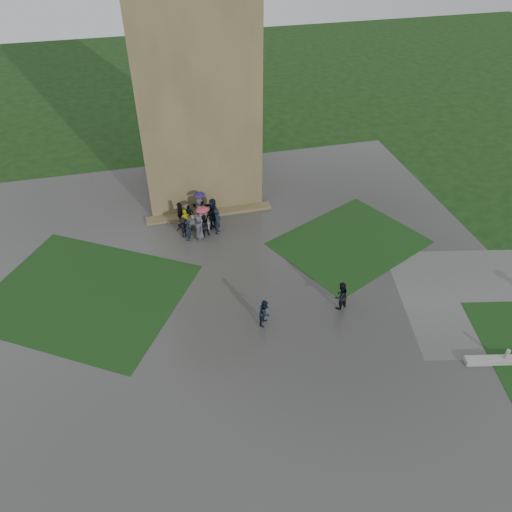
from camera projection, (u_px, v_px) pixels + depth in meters
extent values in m
plane|color=black|center=(241.00, 317.00, 27.85)|extent=(120.00, 120.00, 0.00)
cube|color=#363634|center=(234.00, 293.00, 29.36)|extent=(34.00, 34.00, 0.02)
cube|color=black|center=(86.00, 294.00, 29.29)|extent=(14.10, 13.46, 0.01)
cube|color=black|center=(350.00, 243.00, 33.23)|extent=(11.12, 10.15, 0.01)
cube|color=brown|center=(191.00, 68.00, 33.67)|extent=(8.00, 8.00, 18.00)
cube|color=brown|center=(209.00, 213.00, 35.83)|extent=(9.00, 0.80, 0.22)
cylinder|color=gray|center=(506.00, 356.00, 25.06)|extent=(0.20, 0.20, 0.90)
cube|color=#A5A5A1|center=(199.00, 222.00, 34.28)|extent=(1.65, 0.65, 0.06)
cube|color=#A5A5A1|center=(190.00, 226.00, 34.36)|extent=(0.13, 0.44, 0.45)
cube|color=#A5A5A1|center=(209.00, 225.00, 34.50)|extent=(0.13, 0.44, 0.45)
cube|color=#A5A5A1|center=(199.00, 218.00, 34.31)|extent=(1.61, 0.22, 0.43)
imported|color=black|center=(212.00, 217.00, 33.95)|extent=(1.28, 1.07, 1.91)
imported|color=black|center=(213.00, 210.00, 34.75)|extent=(1.26, 1.74, 1.78)
imported|color=black|center=(201.00, 210.00, 34.66)|extent=(1.64, 1.71, 1.88)
imported|color=#424247|center=(200.00, 210.00, 34.59)|extent=(0.98, 1.13, 1.95)
imported|color=black|center=(189.00, 214.00, 34.61)|extent=(0.97, 0.75, 1.46)
imported|color=black|center=(180.00, 215.00, 34.15)|extent=(0.77, 1.19, 1.91)
imported|color=yellow|center=(186.00, 221.00, 33.75)|extent=(1.18, 1.02, 1.74)
imported|color=black|center=(184.00, 227.00, 33.33)|extent=(0.98, 0.53, 1.49)
imported|color=black|center=(188.00, 230.00, 33.04)|extent=(0.56, 0.66, 1.55)
imported|color=#424247|center=(199.00, 227.00, 33.08)|extent=(0.93, 1.06, 1.81)
imported|color=black|center=(204.00, 226.00, 33.36)|extent=(0.91, 0.70, 1.66)
imported|color=black|center=(217.00, 221.00, 33.56)|extent=(0.66, 0.80, 1.89)
imported|color=#F86686|center=(203.00, 212.00, 32.67)|extent=(0.86, 0.86, 0.76)
imported|color=#50389C|center=(200.00, 197.00, 33.99)|extent=(0.78, 0.78, 0.68)
imported|color=black|center=(265.00, 312.00, 26.97)|extent=(0.85, 0.91, 1.64)
imported|color=black|center=(341.00, 296.00, 27.88)|extent=(0.99, 0.79, 1.79)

